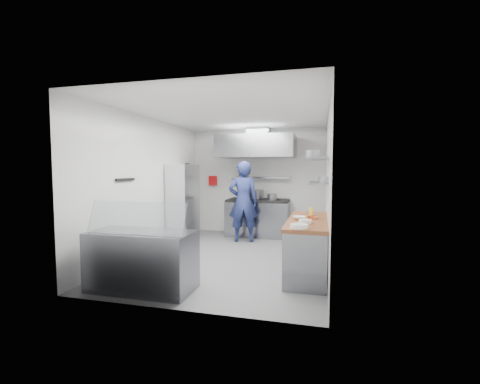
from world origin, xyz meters
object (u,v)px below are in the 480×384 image
(gas_range, at_px, (258,219))
(wire_rack, at_px, (183,203))
(chef, at_px, (243,202))
(display_case, at_px, (142,261))

(gas_range, bearing_deg, wire_rack, -147.37)
(gas_range, relative_size, wire_rack, 0.86)
(chef, relative_size, wire_rack, 1.04)
(wire_rack, relative_size, display_case, 1.23)
(gas_range, distance_m, chef, 0.92)
(chef, relative_size, display_case, 1.29)
(chef, bearing_deg, wire_rack, -1.24)
(gas_range, height_order, display_case, gas_range)
(display_case, bearing_deg, chef, 78.73)
(display_case, bearing_deg, gas_range, 77.74)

